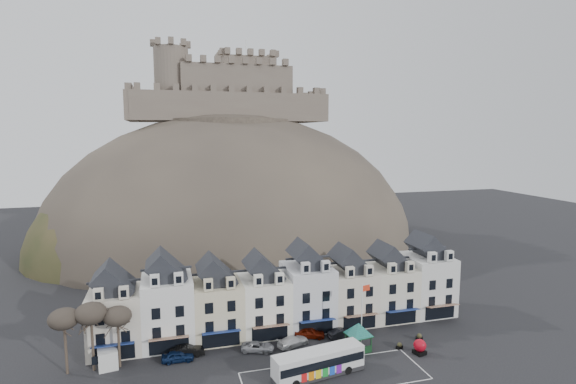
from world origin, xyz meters
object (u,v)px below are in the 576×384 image
object	(u,v)px
bus_shelter	(358,329)
car_navy	(178,356)
bus	(319,361)
car_silver	(258,347)
red_buoy	(420,347)
car_maroon	(310,333)
flagpole	(362,312)
white_van	(107,354)
car_white	(293,341)
car_black	(187,351)
car_charcoal	(342,333)

from	to	relation	value
bus_shelter	car_navy	xyz separation A→B (m)	(-23.46, 3.45, -2.27)
bus_shelter	car_navy	world-z (taller)	bus_shelter
bus	car_silver	size ratio (longest dim) A/B	2.70
red_buoy	car_maroon	world-z (taller)	red_buoy
bus_shelter	red_buoy	bearing A→B (deg)	-32.81
flagpole	white_van	distance (m)	33.41
car_silver	car_navy	bearing A→B (deg)	108.33
bus	bus_shelter	xyz separation A→B (m)	(7.28, 4.58, 1.18)
bus_shelter	car_white	xyz separation A→B (m)	(-8.09, 3.53, -2.28)
flagpole	white_van	xyz separation A→B (m)	(-32.74, 5.30, -4.01)
car_white	car_navy	bearing A→B (deg)	68.71
car_navy	car_silver	bearing A→B (deg)	-89.45
bus_shelter	white_van	distance (m)	32.62
car_silver	car_white	size ratio (longest dim) A/B	0.93
red_buoy	car_black	world-z (taller)	red_buoy
white_van	car_white	bearing A→B (deg)	-15.04
flagpole	car_black	size ratio (longest dim) A/B	2.02
car_maroon	car_black	bearing A→B (deg)	113.77
flagpole	car_white	size ratio (longest dim) A/B	1.94
bus_shelter	flagpole	bearing A→B (deg)	12.24
car_silver	car_white	xyz separation A→B (m)	(4.97, 0.17, 0.07)
bus_shelter	car_navy	bearing A→B (deg)	162.49
bus_shelter	car_black	xyz separation A→B (m)	(-22.26, 4.44, -2.22)
car_black	car_white	world-z (taller)	car_black
bus	car_charcoal	bearing A→B (deg)	42.99
car_navy	car_charcoal	xyz separation A→B (m)	(22.75, 0.52, -0.02)
red_buoy	flagpole	bearing A→B (deg)	152.61
car_maroon	bus_shelter	bearing A→B (deg)	-115.45
car_white	car_maroon	distance (m)	3.49
car_white	car_charcoal	distance (m)	7.39
bus_shelter	red_buoy	xyz separation A→B (m)	(7.35, -3.22, -1.92)
bus_shelter	car_black	distance (m)	22.80
car_black	car_white	size ratio (longest dim) A/B	0.96
car_navy	white_van	bearing A→B (deg)	77.32
car_white	car_maroon	xyz separation A→B (m)	(3.00, 1.79, 0.06)
red_buoy	car_maroon	distance (m)	15.09
bus_shelter	car_charcoal	distance (m)	4.64
bus_shelter	car_navy	size ratio (longest dim) A/B	1.46
flagpole	car_charcoal	xyz separation A→B (m)	(-1.36, 3.72, -4.52)
car_silver	flagpole	bearing A→B (deg)	-83.99
bus	car_navy	bearing A→B (deg)	144.13
bus_shelter	car_charcoal	xyz separation A→B (m)	(-0.71, 3.97, -2.29)
bus	car_navy	xyz separation A→B (m)	(-16.18, 8.03, -1.09)
bus_shelter	white_van	world-z (taller)	bus_shelter
bus_shelter	car_silver	size ratio (longest dim) A/B	1.37
bus_shelter	bus	bearing A→B (deg)	-156.96
car_navy	car_charcoal	world-z (taller)	car_navy
car_silver	car_maroon	bearing A→B (deg)	-57.40
bus_shelter	car_black	bearing A→B (deg)	159.56
bus_shelter	car_maroon	xyz separation A→B (m)	(-5.09, 5.32, -2.22)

